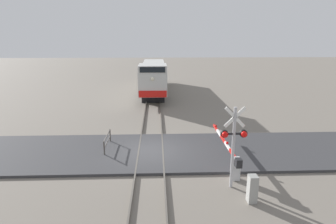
{
  "coord_description": "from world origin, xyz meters",
  "views": [
    {
      "loc": [
        0.4,
        -15.86,
        6.68
      ],
      "look_at": [
        1.13,
        2.59,
        1.81
      ],
      "focal_mm": 30.6,
      "sensor_mm": 36.0,
      "label": 1
    }
  ],
  "objects_px": {
    "crossing_signal": "(234,139)",
    "crossing_gate": "(232,158)",
    "guard_railing": "(107,140)",
    "locomotive": "(154,75)",
    "utility_cabinet": "(252,189)"
  },
  "relations": [
    {
      "from": "crossing_gate",
      "to": "utility_cabinet",
      "type": "xyz_separation_m",
      "value": [
        0.15,
        -2.77,
        -0.18
      ]
    },
    {
      "from": "locomotive",
      "to": "guard_railing",
      "type": "xyz_separation_m",
      "value": [
        -2.64,
        -18.62,
        -1.47
      ]
    },
    {
      "from": "locomotive",
      "to": "crossing_signal",
      "type": "height_order",
      "value": "locomotive"
    },
    {
      "from": "utility_cabinet",
      "to": "crossing_signal",
      "type": "bearing_deg",
      "value": 113.72
    },
    {
      "from": "crossing_gate",
      "to": "locomotive",
      "type": "bearing_deg",
      "value": 100.75
    },
    {
      "from": "crossing_gate",
      "to": "guard_railing",
      "type": "distance_m",
      "value": 7.5
    },
    {
      "from": "guard_railing",
      "to": "locomotive",
      "type": "bearing_deg",
      "value": 81.94
    },
    {
      "from": "crossing_signal",
      "to": "crossing_gate",
      "type": "bearing_deg",
      "value": 75.6
    },
    {
      "from": "locomotive",
      "to": "crossing_signal",
      "type": "distance_m",
      "value": 23.65
    },
    {
      "from": "crossing_gate",
      "to": "guard_railing",
      "type": "height_order",
      "value": "crossing_gate"
    },
    {
      "from": "locomotive",
      "to": "utility_cabinet",
      "type": "distance_m",
      "value": 25.01
    },
    {
      "from": "locomotive",
      "to": "crossing_gate",
      "type": "distance_m",
      "value": 22.25
    },
    {
      "from": "crossing_signal",
      "to": "crossing_gate",
      "type": "xyz_separation_m",
      "value": [
        0.39,
        1.53,
        -1.56
      ]
    },
    {
      "from": "crossing_signal",
      "to": "crossing_gate",
      "type": "height_order",
      "value": "crossing_signal"
    },
    {
      "from": "locomotive",
      "to": "utility_cabinet",
      "type": "bearing_deg",
      "value": -80.09
    }
  ]
}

